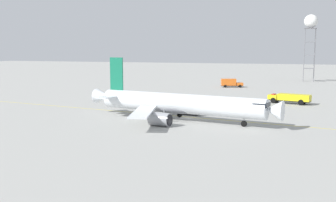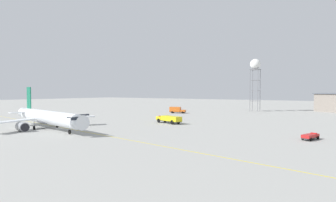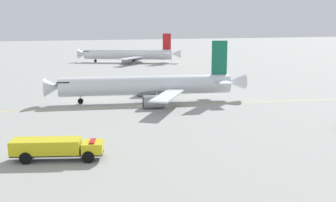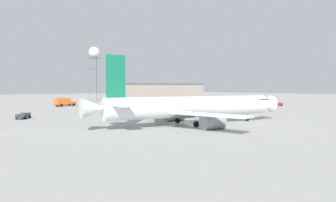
{
  "view_description": "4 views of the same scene",
  "coord_description": "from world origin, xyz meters",
  "px_view_note": "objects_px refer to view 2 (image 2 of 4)",
  "views": [
    {
      "loc": [
        76.23,
        21.6,
        14.03
      ],
      "look_at": [
        0.22,
        -4.01,
        3.25
      ],
      "focal_mm": 41.68,
      "sensor_mm": 36.0,
      "label": 1
    },
    {
      "loc": [
        49.05,
        72.68,
        10.81
      ],
      "look_at": [
        -40.88,
        10.17,
        6.99
      ],
      "focal_mm": 29.65,
      "sensor_mm": 36.0,
      "label": 2
    },
    {
      "loc": [
        -77.2,
        22.48,
        15.97
      ],
      "look_at": [
        -40.88,
        10.17,
        8.77
      ],
      "focal_mm": 45.31,
      "sensor_mm": 36.0,
      "label": 3
    },
    {
      "loc": [
        43.9,
        -37.03,
        6.87
      ],
      "look_at": [
        -0.09,
        -3.5,
        4.37
      ],
      "focal_mm": 31.12,
      "sensor_mm": 36.0,
      "label": 4
    }
  ],
  "objects_px": {
    "catering_truck_truck": "(177,110)",
    "radar_tower": "(255,66)",
    "airliner_main": "(48,118)",
    "baggage_truck_truck": "(84,115)",
    "ops_pickup_truck": "(310,136)",
    "fire_tender_truck": "(169,119)"
  },
  "relations": [
    {
      "from": "baggage_truck_truck",
      "to": "radar_tower",
      "type": "xyz_separation_m",
      "value": [
        -75.32,
        49.0,
        23.72
      ]
    },
    {
      "from": "catering_truck_truck",
      "to": "radar_tower",
      "type": "bearing_deg",
      "value": 35.95
    },
    {
      "from": "ops_pickup_truck",
      "to": "catering_truck_truck",
      "type": "relative_size",
      "value": 0.65
    },
    {
      "from": "airliner_main",
      "to": "ops_pickup_truck",
      "type": "bearing_deg",
      "value": 29.55
    },
    {
      "from": "catering_truck_truck",
      "to": "radar_tower",
      "type": "xyz_separation_m",
      "value": [
        -36.06,
        27.59,
        22.78
      ]
    },
    {
      "from": "airliner_main",
      "to": "radar_tower",
      "type": "xyz_separation_m",
      "value": [
        -105.97,
        26.26,
        21.26
      ]
    },
    {
      "from": "catering_truck_truck",
      "to": "baggage_truck_truck",
      "type": "bearing_deg",
      "value": -135.25
    },
    {
      "from": "baggage_truck_truck",
      "to": "fire_tender_truck",
      "type": "distance_m",
      "value": 43.25
    },
    {
      "from": "baggage_truck_truck",
      "to": "ops_pickup_truck",
      "type": "height_order",
      "value": "ops_pickup_truck"
    },
    {
      "from": "catering_truck_truck",
      "to": "radar_tower",
      "type": "height_order",
      "value": "radar_tower"
    },
    {
      "from": "airliner_main",
      "to": "catering_truck_truck",
      "type": "distance_m",
      "value": 69.93
    },
    {
      "from": "radar_tower",
      "to": "airliner_main",
      "type": "bearing_deg",
      "value": -13.92
    },
    {
      "from": "ops_pickup_truck",
      "to": "baggage_truck_truck",
      "type": "bearing_deg",
      "value": 101.53
    },
    {
      "from": "baggage_truck_truck",
      "to": "catering_truck_truck",
      "type": "xyz_separation_m",
      "value": [
        -39.26,
        21.42,
        0.95
      ]
    },
    {
      "from": "catering_truck_truck",
      "to": "radar_tower",
      "type": "distance_m",
      "value": 50.8
    },
    {
      "from": "airliner_main",
      "to": "ops_pickup_truck",
      "type": "height_order",
      "value": "airliner_main"
    },
    {
      "from": "airliner_main",
      "to": "baggage_truck_truck",
      "type": "distance_m",
      "value": 38.24
    },
    {
      "from": "airliner_main",
      "to": "baggage_truck_truck",
      "type": "xyz_separation_m",
      "value": [
        -30.65,
        -22.74,
        -2.46
      ]
    },
    {
      "from": "ops_pickup_truck",
      "to": "catering_truck_truck",
      "type": "distance_m",
      "value": 80.69
    },
    {
      "from": "baggage_truck_truck",
      "to": "radar_tower",
      "type": "bearing_deg",
      "value": -1.86
    },
    {
      "from": "baggage_truck_truck",
      "to": "catering_truck_truck",
      "type": "bearing_deg",
      "value": 2.58
    },
    {
      "from": "airliner_main",
      "to": "radar_tower",
      "type": "height_order",
      "value": "radar_tower"
    }
  ]
}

